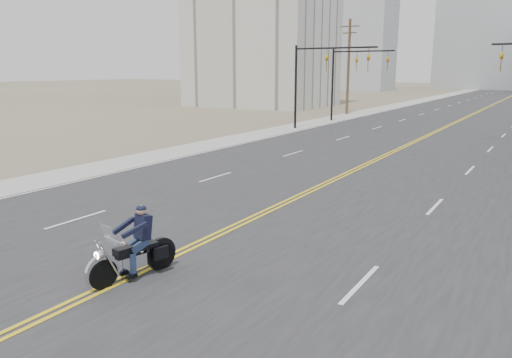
{
  "coord_description": "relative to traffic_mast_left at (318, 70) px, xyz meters",
  "views": [
    {
      "loc": [
        8.61,
        -6.65,
        4.97
      ],
      "look_at": [
        0.59,
        6.49,
        1.6
      ],
      "focal_mm": 35.0,
      "sensor_mm": 36.0,
      "label": 1
    }
  ],
  "objects": [
    {
      "name": "haze_bldg_a",
      "position": [
        -26.02,
        83.0,
        6.06
      ],
      "size": [
        14.0,
        12.0,
        22.0
      ],
      "primitive_type": "cube",
      "color": "#B7BCC6",
      "rests_on": "ground"
    },
    {
      "name": "traffic_mast_far",
      "position": [
        -0.33,
        8.0,
        -0.06
      ],
      "size": [
        6.1,
        0.26,
        7.0
      ],
      "color": "black",
      "rests_on": "ground"
    },
    {
      "name": "road",
      "position": [
        8.98,
        38.0,
        -4.93
      ],
      "size": [
        20.0,
        200.0,
        0.01
      ],
      "primitive_type": "cube",
      "color": "#303033",
      "rests_on": "ground"
    },
    {
      "name": "haze_bldg_f",
      "position": [
        -41.02,
        98.0,
        3.06
      ],
      "size": [
        12.0,
        12.0,
        16.0
      ],
      "primitive_type": "cube",
      "color": "#ADB2B7",
      "rests_on": "ground"
    },
    {
      "name": "traffic_mast_left",
      "position": [
        0.0,
        0.0,
        0.0
      ],
      "size": [
        7.1,
        0.26,
        7.0
      ],
      "color": "black",
      "rests_on": "ground"
    },
    {
      "name": "utility_pole_left",
      "position": [
        -3.52,
        16.0,
        0.54
      ],
      "size": [
        2.2,
        0.3,
        10.5
      ],
      "color": "brown",
      "rests_on": "ground"
    },
    {
      "name": "ground_plane",
      "position": [
        8.98,
        -32.0,
        -4.94
      ],
      "size": [
        400.0,
        400.0,
        0.0
      ],
      "primitive_type": "plane",
      "color": "#776D56",
      "rests_on": "ground"
    },
    {
      "name": "sidewalk_left",
      "position": [
        -2.52,
        38.0,
        -4.93
      ],
      "size": [
        3.0,
        200.0,
        0.01
      ],
      "primitive_type": "cube",
      "color": "#A5A5A0",
      "rests_on": "ground"
    },
    {
      "name": "haze_bldg_d",
      "position": [
        -3.02,
        108.0,
        8.06
      ],
      "size": [
        20.0,
        15.0,
        26.0
      ],
      "primitive_type": "cube",
      "color": "#ADB2B7",
      "rests_on": "ground"
    },
    {
      "name": "motorcyclist",
      "position": [
        9.13,
        -30.51,
        -4.04
      ],
      "size": [
        1.45,
        2.45,
        1.79
      ],
      "primitive_type": null,
      "rotation": [
        0.0,
        0.0,
        2.93
      ],
      "color": "black",
      "rests_on": "ground"
    }
  ]
}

